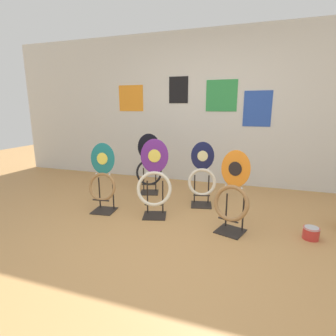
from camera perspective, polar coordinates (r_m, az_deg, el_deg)
ground_plane at (r=2.71m, az=0.27°, el=-16.36°), size 14.00×14.00×0.00m
wall_back at (r=4.69m, az=9.65°, el=12.49°), size 8.00×0.07×2.60m
toilet_seat_display_teal_sax at (r=3.47m, az=-14.06°, el=-2.76°), size 0.38×0.31×0.90m
toilet_seat_display_orange_sun at (r=2.89m, az=13.78°, el=-6.33°), size 0.42×0.35×0.90m
toilet_seat_display_purple_note at (r=3.21m, az=-3.01°, el=-3.23°), size 0.46×0.35×0.96m
toilet_seat_display_jazz_black at (r=4.10m, az=-4.16°, el=0.32°), size 0.42×0.35×0.94m
toilet_seat_display_navy_moon at (r=3.59m, az=7.42°, el=-1.87°), size 0.40×0.33×0.89m
paint_can at (r=3.15m, az=28.69°, el=-12.23°), size 0.16×0.16×0.13m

